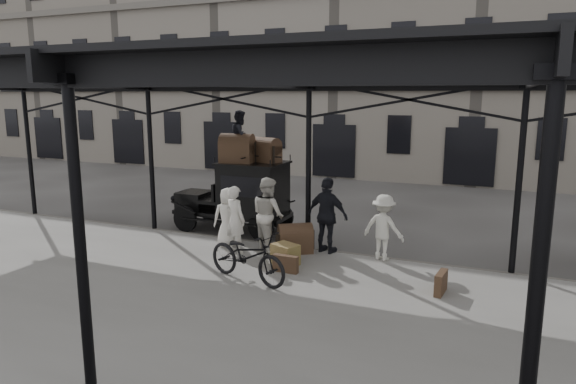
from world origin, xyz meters
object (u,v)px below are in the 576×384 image
object	(u,v)px
porter_official	(327,215)
steamer_trunk_roof_near	(237,150)
taxi	(244,193)
bicycle	(247,256)
steamer_trunk_platform	(295,240)
porter_left	(235,219)

from	to	relation	value
porter_official	steamer_trunk_roof_near	xyz separation A→B (m)	(-3.25, 1.21, 1.41)
taxi	bicycle	distance (m)	4.67
steamer_trunk_platform	taxi	bearing A→B (deg)	110.77
porter_official	porter_left	bearing A→B (deg)	35.74
bicycle	porter_official	bearing A→B (deg)	-3.62
porter_official	bicycle	xyz separation A→B (m)	(-0.94, -2.62, -0.42)
porter_left	bicycle	world-z (taller)	porter_left
taxi	steamer_trunk_platform	bearing A→B (deg)	-36.21
porter_left	porter_official	bearing A→B (deg)	-137.28
taxi	steamer_trunk_roof_near	distance (m)	1.36
porter_official	steamer_trunk_roof_near	world-z (taller)	steamer_trunk_roof_near
taxi	porter_left	distance (m)	2.58
steamer_trunk_platform	porter_official	bearing A→B (deg)	-10.86
taxi	porter_official	distance (m)	3.49
porter_left	steamer_trunk_platform	bearing A→B (deg)	-136.91
porter_left	bicycle	bearing A→B (deg)	145.76
porter_official	steamer_trunk_platform	bearing A→B (deg)	35.06
taxi	porter_official	xyz separation A→B (m)	(3.17, -1.45, -0.07)
taxi	bicycle	bearing A→B (deg)	-61.35
porter_left	bicycle	distance (m)	2.13
taxi	steamer_trunk_roof_near	xyz separation A→B (m)	(-0.08, -0.25, 1.33)
porter_official	taxi	bearing A→B (deg)	-11.74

